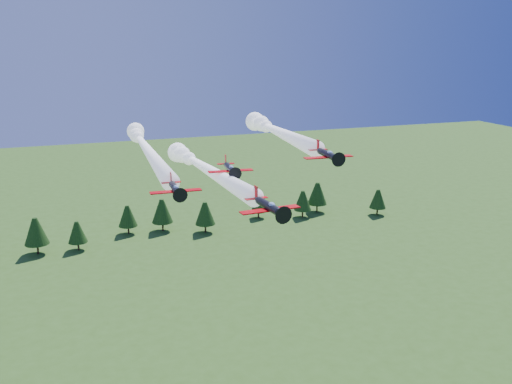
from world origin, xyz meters
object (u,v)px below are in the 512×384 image
object	(u,v)px
plane_slot	(230,169)
plane_left	(145,147)
plane_lead	(203,166)
plane_right	(275,130)

from	to	relation	value
plane_slot	plane_left	bearing A→B (deg)	117.14
plane_lead	plane_right	world-z (taller)	plane_right
plane_lead	plane_slot	bearing A→B (deg)	-81.67
plane_lead	plane_right	bearing A→B (deg)	12.34
plane_right	plane_left	bearing A→B (deg)	159.56
plane_left	plane_slot	distance (m)	24.51
plane_lead	plane_left	world-z (taller)	plane_left
plane_lead	plane_right	distance (m)	15.96
plane_lead	plane_left	bearing A→B (deg)	112.97
plane_lead	plane_slot	xyz separation A→B (m)	(2.03, -8.90, 1.36)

